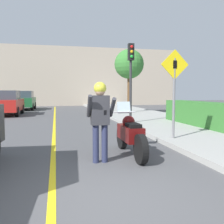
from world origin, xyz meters
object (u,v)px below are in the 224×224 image
object	(u,v)px
traffic_light	(131,68)
person_biker	(100,113)
motorcycle	(130,135)
parked_car_green	(24,100)
parked_car_red	(7,103)
crossing_sign	(174,85)
street_tree	(129,65)

from	to	relation	value
traffic_light	person_biker	bearing A→B (deg)	-113.22
motorcycle	person_biker	distance (m)	1.13
motorcycle	parked_car_green	world-z (taller)	parked_car_green
parked_car_green	parked_car_red	bearing A→B (deg)	-95.08
traffic_light	crossing_sign	bearing A→B (deg)	-88.09
street_tree	parked_car_green	bearing A→B (deg)	141.80
motorcycle	parked_car_green	distance (m)	18.12
person_biker	motorcycle	bearing A→B (deg)	29.55
motorcycle	traffic_light	bearing A→B (deg)	72.88
crossing_sign	parked_car_green	size ratio (longest dim) A/B	0.65
motorcycle	parked_car_red	distance (m)	13.22
person_biker	street_tree	xyz separation A→B (m)	(4.18, 11.77, 2.41)
traffic_light	parked_car_green	size ratio (longest dim) A/B	0.87
traffic_light	parked_car_green	distance (m)	13.87
crossing_sign	person_biker	bearing A→B (deg)	-147.64
street_tree	motorcycle	bearing A→B (deg)	-106.48
parked_car_red	motorcycle	bearing A→B (deg)	-67.52
street_tree	parked_car_red	distance (m)	8.86
parked_car_red	traffic_light	bearing A→B (deg)	-46.21
traffic_light	motorcycle	bearing A→B (deg)	-107.12
motorcycle	street_tree	world-z (taller)	street_tree
person_biker	parked_car_green	world-z (taller)	person_biker
person_biker	crossing_sign	distance (m)	3.14
person_biker	crossing_sign	bearing A→B (deg)	32.36
crossing_sign	parked_car_green	bearing A→B (deg)	111.17
crossing_sign	motorcycle	bearing A→B (deg)	-146.35
parked_car_green	motorcycle	bearing A→B (deg)	-75.35
traffic_light	street_tree	bearing A→B (deg)	74.09
person_biker	parked_car_green	distance (m)	18.39
crossing_sign	traffic_light	world-z (taller)	traffic_light
motorcycle	street_tree	size ratio (longest dim) A/B	0.50
person_biker	street_tree	size ratio (longest dim) A/B	0.40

